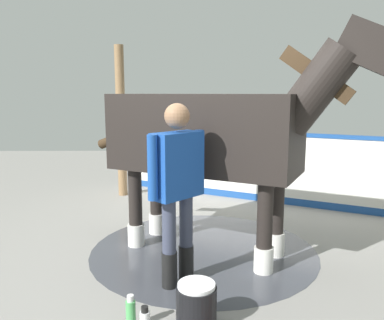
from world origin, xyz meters
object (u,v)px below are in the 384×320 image
object	(u,v)px
handler	(177,182)
bottle_spray	(131,313)
horse	(215,135)
wash_bucket	(196,305)

from	to	relation	value
handler	bottle_spray	size ratio (longest dim) A/B	6.28
horse	wash_bucket	bearing A→B (deg)	-71.78
handler	bottle_spray	world-z (taller)	handler
horse	wash_bucket	distance (m)	1.89
wash_bucket	bottle_spray	bearing A→B (deg)	2.21
horse	bottle_spray	size ratio (longest dim) A/B	11.46
wash_bucket	handler	bearing A→B (deg)	-77.51
wash_bucket	bottle_spray	distance (m)	0.52
handler	wash_bucket	size ratio (longest dim) A/B	4.82
handler	bottle_spray	xyz separation A→B (m)	(0.36, 0.74, -0.88)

